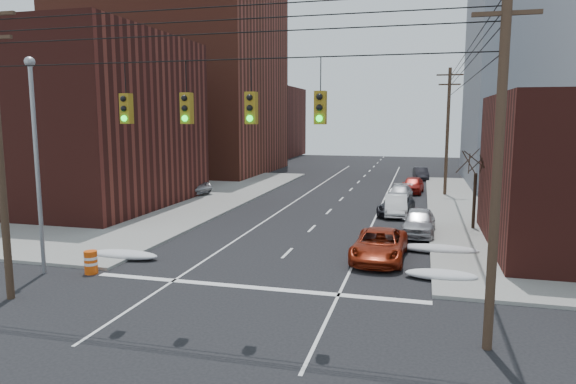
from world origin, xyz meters
The scene contains 26 objects.
ground centered at (0.00, 0.00, 0.00)m, with size 160.00×160.00×0.00m, color black.
sidewalk_nw centered at (-27.00, 27.00, 0.07)m, with size 40.00×40.00×0.15m, color gray.
building_brick_tall centered at (-24.00, 48.00, 15.00)m, with size 24.00×20.00×30.00m, color maroon.
building_brick_near centered at (-22.00, 22.00, 6.50)m, with size 20.00×16.00×13.00m, color #471A15.
building_brick_far centered at (-26.00, 74.00, 6.00)m, with size 22.00×18.00×12.00m, color #471A15.
building_glass centered at (24.00, 70.00, 11.00)m, with size 20.00×18.00×22.00m, color gray.
utility_pole_right centered at (8.50, 3.00, 5.78)m, with size 2.20×0.28×11.00m.
utility_pole_far centered at (8.50, 34.00, 5.78)m, with size 2.20×0.28×11.00m.
traffic_signals centered at (0.10, 2.97, 7.17)m, with size 17.00×0.42×2.02m.
street_light centered at (-9.50, 6.00, 5.54)m, with size 0.44×0.44×9.32m.
bare_tree centered at (9.59, 20.00, 2.32)m, with size 2.09×2.20×4.93m.
snow_nw centered at (-7.40, 9.00, 0.21)m, with size 3.50×1.08×0.42m, color silver.
snow_ne centered at (7.40, 9.50, 0.21)m, with size 3.00×1.08×0.42m, color silver.
snow_east_far centered at (7.40, 14.00, 0.21)m, with size 4.00×1.08×0.42m, color silver.
red_pickup centered at (4.61, 11.93, 0.72)m, with size 2.40×5.21×1.45m, color maroon.
parked_car_a centered at (6.40, 17.89, 0.78)m, with size 1.84×4.57×1.56m, color #ACABB0.
parked_car_b centered at (4.80, 23.68, 0.71)m, with size 1.50×4.30×1.42m, color silver.
parked_car_c centered at (4.80, 23.92, 0.63)m, with size 2.09×4.53×1.26m, color black.
parked_car_d centered at (4.80, 30.09, 0.64)m, with size 1.80×4.43×1.28m, color #B5B6BA.
parked_car_e centered at (5.74, 35.15, 0.75)m, with size 1.76×4.38×1.49m, color maroon.
parked_car_f centered at (6.40, 46.05, 0.67)m, with size 1.41×4.05×1.33m, color black.
lot_car_a centered at (-14.91, 18.23, 0.91)m, with size 1.61×4.62×1.52m, color silver.
lot_car_b centered at (-13.81, 28.91, 0.90)m, with size 2.48×5.38×1.49m, color #9F9FA3.
lot_car_c centered at (-18.08, 21.95, 0.86)m, with size 1.99×4.89×1.42m, color black.
lot_car_d centered at (-17.34, 30.36, 0.87)m, with size 1.70×4.23×1.44m, color #AFAFB4.
construction_barrel centered at (-7.48, 6.50, 0.53)m, with size 0.69×0.69×1.02m.
Camera 1 is at (6.41, -12.43, 6.80)m, focal length 32.00 mm.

